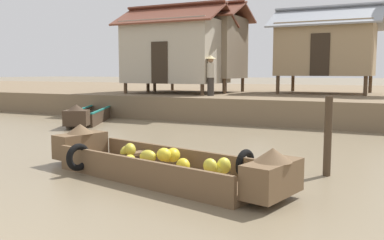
# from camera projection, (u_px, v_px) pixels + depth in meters

# --- Properties ---
(ground_plane) EXTENTS (300.00, 300.00, 0.00)m
(ground_plane) POSITION_uv_depth(u_px,v_px,m) (231.00, 141.00, 11.95)
(ground_plane) COLOR #7A6B51
(riverbank_strip) EXTENTS (160.00, 20.00, 0.95)m
(riverbank_strip) POSITION_uv_depth(u_px,v_px,m) (317.00, 98.00, 23.89)
(riverbank_strip) COLOR #756047
(riverbank_strip) RESTS_ON ground
(banana_boat) EXTENTS (5.18, 2.20, 0.82)m
(banana_boat) POSITION_uv_depth(u_px,v_px,m) (159.00, 164.00, 7.65)
(banana_boat) COLOR brown
(banana_boat) RESTS_ON ground
(cargo_boat_upstream) EXTENTS (3.12, 5.23, 0.84)m
(cargo_boat_upstream) POSITION_uv_depth(u_px,v_px,m) (93.00, 114.00, 16.81)
(cargo_boat_upstream) COLOR #3D2D21
(cargo_boat_upstream) RESTS_ON ground
(stilt_house_left) EXTENTS (4.98, 3.46, 4.07)m
(stilt_house_left) POSITION_uv_depth(u_px,v_px,m) (176.00, 51.00, 19.62)
(stilt_house_left) COLOR #4C3826
(stilt_house_left) RESTS_ON riverbank_strip
(stilt_house_mid_left) EXTENTS (5.15, 3.39, 4.30)m
(stilt_house_mid_left) POSITION_uv_depth(u_px,v_px,m) (196.00, 47.00, 21.06)
(stilt_house_mid_left) COLOR #4C3826
(stilt_house_mid_left) RESTS_ON riverbank_strip
(stilt_house_mid_right) EXTENTS (4.78, 3.86, 3.98)m
(stilt_house_mid_right) POSITION_uv_depth(u_px,v_px,m) (326.00, 48.00, 19.53)
(stilt_house_mid_right) COLOR #4C3826
(stilt_house_mid_right) RESTS_ON riverbank_strip
(vendor_person) EXTENTS (0.44, 0.44, 1.66)m
(vendor_person) POSITION_uv_depth(u_px,v_px,m) (211.00, 73.00, 17.61)
(vendor_person) COLOR #332D28
(vendor_person) RESTS_ON riverbank_strip
(mooring_post) EXTENTS (0.14, 0.14, 1.48)m
(mooring_post) POSITION_uv_depth(u_px,v_px,m) (328.00, 136.00, 7.82)
(mooring_post) COLOR #423323
(mooring_post) RESTS_ON ground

